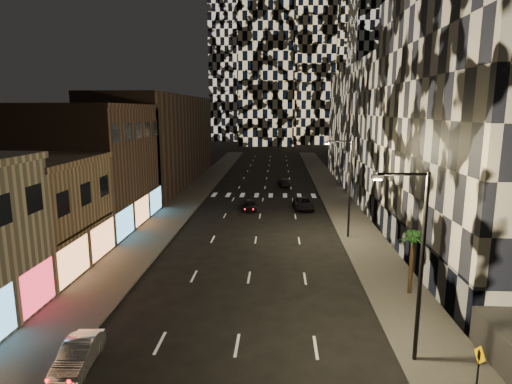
# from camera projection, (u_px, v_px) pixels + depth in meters

# --- Properties ---
(sidewalk_left) EXTENTS (4.00, 120.00, 0.15)m
(sidewalk_left) POSITION_uv_depth(u_px,v_px,m) (193.00, 194.00, 60.58)
(sidewalk_left) COLOR #47443F
(sidewalk_left) RESTS_ON ground
(sidewalk_right) EXTENTS (4.00, 120.00, 0.15)m
(sidewalk_right) POSITION_uv_depth(u_px,v_px,m) (335.00, 195.00, 59.55)
(sidewalk_right) COLOR #47443F
(sidewalk_right) RESTS_ON ground
(curb_left) EXTENTS (0.20, 120.00, 0.15)m
(curb_left) POSITION_uv_depth(u_px,v_px,m) (208.00, 194.00, 60.48)
(curb_left) COLOR #4C4C47
(curb_left) RESTS_ON ground
(curb_right) EXTENTS (0.20, 120.00, 0.15)m
(curb_right) POSITION_uv_depth(u_px,v_px,m) (320.00, 195.00, 59.66)
(curb_right) COLOR #4C4C47
(curb_right) RESTS_ON ground
(retail_tan) EXTENTS (10.00, 10.00, 8.00)m
(retail_tan) POSITION_uv_depth(u_px,v_px,m) (22.00, 217.00, 31.76)
(retail_tan) COLOR #886D51
(retail_tan) RESTS_ON ground
(retail_brown) EXTENTS (10.00, 15.00, 12.00)m
(retail_brown) POSITION_uv_depth(u_px,v_px,m) (92.00, 168.00, 43.64)
(retail_brown) COLOR #473428
(retail_brown) RESTS_ON ground
(retail_filler_left) EXTENTS (10.00, 40.00, 14.00)m
(retail_filler_left) POSITION_uv_depth(u_px,v_px,m) (161.00, 140.00, 69.44)
(retail_filler_left) COLOR #473428
(retail_filler_left) RESTS_ON ground
(midrise_base) EXTENTS (0.60, 25.00, 3.00)m
(midrise_base) POSITION_uv_depth(u_px,v_px,m) (406.00, 241.00, 34.16)
(midrise_base) COLOR #383838
(midrise_base) RESTS_ON ground
(midrise_filler_right) EXTENTS (16.00, 40.00, 18.00)m
(midrise_filler_right) POSITION_uv_depth(u_px,v_px,m) (398.00, 129.00, 64.21)
(midrise_filler_right) COLOR #232326
(midrise_filler_right) RESTS_ON ground
(streetlight_near) EXTENTS (2.55, 0.25, 9.00)m
(streetlight_near) POSITION_uv_depth(u_px,v_px,m) (417.00, 255.00, 19.42)
(streetlight_near) COLOR black
(streetlight_near) RESTS_ON sidewalk_right
(streetlight_far) EXTENTS (2.55, 0.25, 9.00)m
(streetlight_far) POSITION_uv_depth(u_px,v_px,m) (347.00, 182.00, 39.03)
(streetlight_far) COLOR black
(streetlight_far) RESTS_ON sidewalk_right
(car_silver_parked) EXTENTS (1.65, 3.95, 1.27)m
(car_silver_parked) POSITION_uv_depth(u_px,v_px,m) (78.00, 355.00, 19.88)
(car_silver_parked) COLOR #A8A8AD
(car_silver_parked) RESTS_ON ground
(car_dark_midlane) EXTENTS (2.01, 3.94, 1.28)m
(car_dark_midlane) POSITION_uv_depth(u_px,v_px,m) (250.00, 205.00, 50.95)
(car_dark_midlane) COLOR black
(car_dark_midlane) RESTS_ON ground
(car_dark_oncoming) EXTENTS (2.19, 4.39, 1.22)m
(car_dark_oncoming) POSITION_uv_depth(u_px,v_px,m) (284.00, 182.00, 67.16)
(car_dark_oncoming) COLOR black
(car_dark_oncoming) RESTS_ON ground
(car_dark_rightlane) EXTENTS (2.51, 5.05, 1.38)m
(car_dark_rightlane) POSITION_uv_depth(u_px,v_px,m) (303.00, 204.00, 51.53)
(car_dark_rightlane) COLOR black
(car_dark_rightlane) RESTS_ON ground
(ped_sign) EXTENTS (0.11, 0.80, 2.41)m
(ped_sign) POSITION_uv_depth(u_px,v_px,m) (479.00, 364.00, 17.21)
(ped_sign) COLOR black
(ped_sign) RESTS_ON sidewalk_right
(palm_tree) EXTENTS (2.12, 2.11, 4.17)m
(palm_tree) POSITION_uv_depth(u_px,v_px,m) (413.00, 242.00, 27.11)
(palm_tree) COLOR #47331E
(palm_tree) RESTS_ON sidewalk_right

